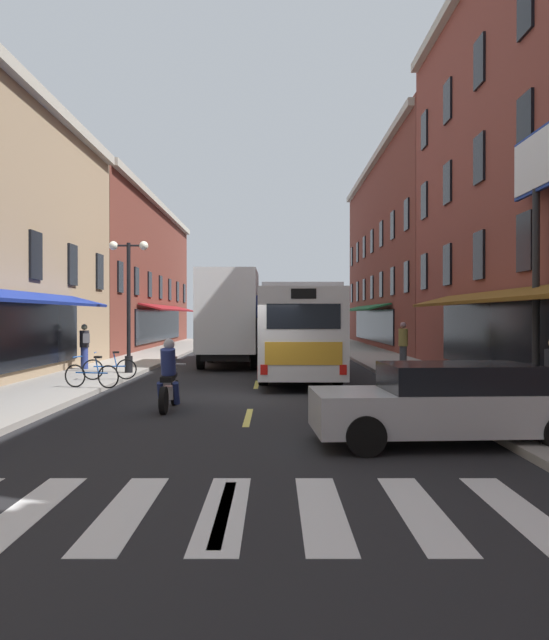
{
  "coord_description": "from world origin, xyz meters",
  "views": [
    {
      "loc": [
        0.57,
        -17.02,
        2.18
      ],
      "look_at": [
        0.59,
        3.78,
        2.06
      ],
      "focal_mm": 35.28,
      "sensor_mm": 36.0,
      "label": 1
    }
  ],
  "objects_px": {
    "sedan_near": "(241,341)",
    "motorcycle_rider": "(168,379)",
    "bicycle_mid": "(109,368)",
    "pedestrian_near": "(84,345)",
    "street_lamp_twin": "(128,299)",
    "sedan_mid": "(449,403)",
    "bicycle_near": "(91,375)",
    "box_truck": "(230,319)",
    "pedestrian_mid": "(402,345)",
    "transit_bus": "(297,330)",
    "billboard_sign": "(535,198)"
  },
  "relations": [
    {
      "from": "transit_bus",
      "to": "motorcycle_rider",
      "type": "height_order",
      "value": "transit_bus"
    },
    {
      "from": "billboard_sign",
      "to": "transit_bus",
      "type": "height_order",
      "value": "billboard_sign"
    },
    {
      "from": "billboard_sign",
      "to": "box_truck",
      "type": "distance_m",
      "value": 14.85
    },
    {
      "from": "motorcycle_rider",
      "to": "pedestrian_mid",
      "type": "xyz_separation_m",
      "value": [
        7.47,
        9.8,
        0.37
      ]
    },
    {
      "from": "motorcycle_rider",
      "to": "pedestrian_mid",
      "type": "height_order",
      "value": "pedestrian_mid"
    },
    {
      "from": "bicycle_mid",
      "to": "motorcycle_rider",
      "type": "bearing_deg",
      "value": -62.91
    },
    {
      "from": "sedan_mid",
      "to": "street_lamp_twin",
      "type": "height_order",
      "value": "street_lamp_twin"
    },
    {
      "from": "transit_bus",
      "to": "box_truck",
      "type": "bearing_deg",
      "value": 122.9
    },
    {
      "from": "sedan_near",
      "to": "sedan_mid",
      "type": "relative_size",
      "value": 0.95
    },
    {
      "from": "bicycle_near",
      "to": "box_truck",
      "type": "bearing_deg",
      "value": 71.03
    },
    {
      "from": "billboard_sign",
      "to": "bicycle_mid",
      "type": "height_order",
      "value": "billboard_sign"
    },
    {
      "from": "transit_bus",
      "to": "billboard_sign",
      "type": "bearing_deg",
      "value": -53.31
    },
    {
      "from": "sedan_mid",
      "to": "bicycle_mid",
      "type": "height_order",
      "value": "sedan_mid"
    },
    {
      "from": "pedestrian_near",
      "to": "bicycle_near",
      "type": "bearing_deg",
      "value": -101.53
    },
    {
      "from": "transit_bus",
      "to": "pedestrian_mid",
      "type": "bearing_deg",
      "value": 17.45
    },
    {
      "from": "bicycle_mid",
      "to": "street_lamp_twin",
      "type": "height_order",
      "value": "street_lamp_twin"
    },
    {
      "from": "sedan_near",
      "to": "motorcycle_rider",
      "type": "distance_m",
      "value": 23.92
    },
    {
      "from": "sedan_near",
      "to": "street_lamp_twin",
      "type": "relative_size",
      "value": 0.93
    },
    {
      "from": "motorcycle_rider",
      "to": "bicycle_mid",
      "type": "relative_size",
      "value": 1.22
    },
    {
      "from": "pedestrian_mid",
      "to": "bicycle_near",
      "type": "bearing_deg",
      "value": -109.85
    },
    {
      "from": "motorcycle_rider",
      "to": "pedestrian_mid",
      "type": "relative_size",
      "value": 1.14
    },
    {
      "from": "sedan_near",
      "to": "pedestrian_near",
      "type": "bearing_deg",
      "value": -110.4
    },
    {
      "from": "street_lamp_twin",
      "to": "billboard_sign",
      "type": "bearing_deg",
      "value": -31.36
    },
    {
      "from": "bicycle_mid",
      "to": "pedestrian_near",
      "type": "xyz_separation_m",
      "value": [
        -2.04,
        4.05,
        0.56
      ]
    },
    {
      "from": "transit_bus",
      "to": "pedestrian_near",
      "type": "bearing_deg",
      "value": 172.23
    },
    {
      "from": "sedan_near",
      "to": "bicycle_near",
      "type": "bearing_deg",
      "value": -98.78
    },
    {
      "from": "sedan_near",
      "to": "pedestrian_near",
      "type": "distance_m",
      "value": 15.28
    },
    {
      "from": "transit_bus",
      "to": "box_truck",
      "type": "height_order",
      "value": "box_truck"
    },
    {
      "from": "bicycle_near",
      "to": "street_lamp_twin",
      "type": "bearing_deg",
      "value": 90.88
    },
    {
      "from": "motorcycle_rider",
      "to": "pedestrian_near",
      "type": "bearing_deg",
      "value": 116.93
    },
    {
      "from": "motorcycle_rider",
      "to": "transit_bus",
      "type": "bearing_deg",
      "value": 68.69
    },
    {
      "from": "transit_bus",
      "to": "motorcycle_rider",
      "type": "relative_size",
      "value": 5.52
    },
    {
      "from": "billboard_sign",
      "to": "street_lamp_twin",
      "type": "distance_m",
      "value": 13.97
    },
    {
      "from": "pedestrian_near",
      "to": "street_lamp_twin",
      "type": "xyz_separation_m",
      "value": [
        2.06,
        -1.5,
        1.73
      ]
    },
    {
      "from": "box_truck",
      "to": "bicycle_near",
      "type": "height_order",
      "value": "box_truck"
    },
    {
      "from": "sedan_mid",
      "to": "bicycle_near",
      "type": "xyz_separation_m",
      "value": [
        -8.19,
        7.19,
        -0.2
      ]
    },
    {
      "from": "pedestrian_near",
      "to": "pedestrian_mid",
      "type": "bearing_deg",
      "value": -29.17
    },
    {
      "from": "sedan_near",
      "to": "bicycle_near",
      "type": "distance_m",
      "value": 20.91
    },
    {
      "from": "sedan_near",
      "to": "pedestrian_mid",
      "type": "bearing_deg",
      "value": -63.55
    },
    {
      "from": "sedan_near",
      "to": "bicycle_mid",
      "type": "relative_size",
      "value": 2.6
    },
    {
      "from": "motorcycle_rider",
      "to": "billboard_sign",
      "type": "bearing_deg",
      "value": 5.96
    },
    {
      "from": "motorcycle_rider",
      "to": "bicycle_near",
      "type": "distance_m",
      "value": 4.26
    },
    {
      "from": "sedan_near",
      "to": "box_truck",
      "type": "bearing_deg",
      "value": -89.56
    },
    {
      "from": "transit_bus",
      "to": "pedestrian_near",
      "type": "height_order",
      "value": "transit_bus"
    },
    {
      "from": "bicycle_mid",
      "to": "pedestrian_mid",
      "type": "relative_size",
      "value": 0.94
    },
    {
      "from": "sedan_mid",
      "to": "motorcycle_rider",
      "type": "xyz_separation_m",
      "value": [
        -5.44,
        3.95,
        0.0
      ]
    },
    {
      "from": "box_truck",
      "to": "pedestrian_near",
      "type": "xyz_separation_m",
      "value": [
        -5.41,
        -3.18,
        -0.99
      ]
    },
    {
      "from": "bicycle_near",
      "to": "bicycle_mid",
      "type": "distance_m",
      "value": 2.31
    },
    {
      "from": "box_truck",
      "to": "pedestrian_mid",
      "type": "relative_size",
      "value": 3.87
    },
    {
      "from": "bicycle_near",
      "to": "pedestrian_near",
      "type": "bearing_deg",
      "value": 108.52
    }
  ]
}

